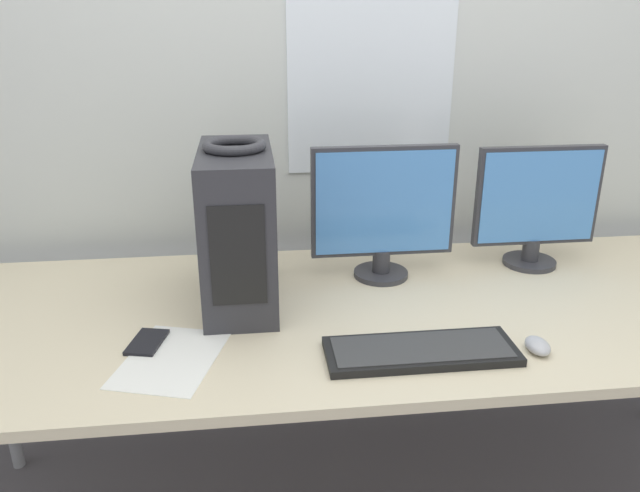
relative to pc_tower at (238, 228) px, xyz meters
The scene contains 10 objects.
wall_back 0.73m from the pc_tower, 52.16° to the left, with size 8.00×0.07×2.70m.
desk 0.47m from the pc_tower, 14.08° to the right, with size 2.57×0.91×0.75m.
pc_tower is the anchor object (origin of this frame).
headphones 0.23m from the pc_tower, 90.00° to the left, with size 0.17×0.17×0.03m.
monitor_main 0.44m from the pc_tower, 14.39° to the left, with size 0.43×0.17×0.41m.
monitor_right_near 0.94m from the pc_tower, ahead, with size 0.40×0.17×0.39m.
keyboard 0.60m from the pc_tower, 40.08° to the right, with size 0.46×0.16×0.02m.
mouse 0.83m from the pc_tower, 27.91° to the right, with size 0.06×0.08×0.03m.
cell_phone 0.39m from the pc_tower, 135.63° to the right, with size 0.10×0.14×0.01m.
paper_sheet_left 0.41m from the pc_tower, 118.57° to the right, with size 0.29×0.34×0.00m.
Camera 1 is at (-0.35, -1.08, 1.54)m, focal length 35.00 mm.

